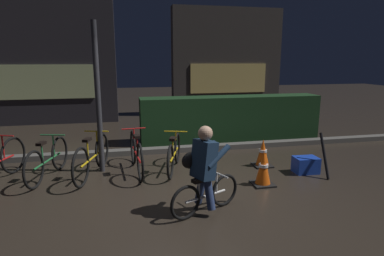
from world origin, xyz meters
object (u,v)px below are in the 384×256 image
(parked_bike_right_mid, at_px, (174,154))
(traffic_cone_near, at_px, (263,169))
(parked_bike_left_mid, at_px, (48,160))
(parked_bike_center_left, at_px, (92,157))
(blue_crate, at_px, (306,165))
(closed_umbrella, at_px, (324,156))
(cyclist, at_px, (203,170))
(parked_bike_center_right, at_px, (136,154))
(street_post, at_px, (98,99))
(traffic_cone_far, at_px, (263,153))

(parked_bike_right_mid, xyz_separation_m, traffic_cone_near, (1.37, -1.06, -0.04))
(parked_bike_left_mid, bearing_deg, parked_bike_right_mid, -77.10)
(parked_bike_center_left, distance_m, traffic_cone_near, 3.07)
(blue_crate, distance_m, closed_umbrella, 0.41)
(cyclist, bearing_deg, blue_crate, 2.05)
(parked_bike_center_right, height_order, closed_umbrella, parked_bike_center_right)
(street_post, xyz_separation_m, traffic_cone_near, (2.74, -1.30, -1.10))
(parked_bike_right_mid, xyz_separation_m, traffic_cone_far, (1.78, -0.13, -0.06))
(parked_bike_center_left, distance_m, closed_umbrella, 4.24)
(parked_bike_right_mid, bearing_deg, street_post, 97.14)
(street_post, relative_size, parked_bike_center_right, 1.61)
(parked_bike_right_mid, distance_m, traffic_cone_near, 1.73)
(traffic_cone_near, bearing_deg, closed_umbrella, 6.80)
(cyclist, bearing_deg, traffic_cone_near, 6.76)
(blue_crate, bearing_deg, parked_bike_center_left, 170.70)
(parked_bike_center_left, distance_m, parked_bike_right_mid, 1.51)
(cyclist, relative_size, closed_umbrella, 1.47)
(traffic_cone_far, bearing_deg, traffic_cone_near, -113.76)
(parked_bike_left_mid, xyz_separation_m, traffic_cone_far, (4.07, -0.18, -0.07))
(street_post, distance_m, blue_crate, 4.09)
(parked_bike_left_mid, relative_size, closed_umbrella, 1.87)
(parked_bike_right_mid, distance_m, cyclist, 1.86)
(street_post, bearing_deg, parked_bike_right_mid, -9.94)
(parked_bike_center_right, relative_size, parked_bike_right_mid, 1.15)
(traffic_cone_near, bearing_deg, parked_bike_center_right, 151.78)
(traffic_cone_far, bearing_deg, parked_bike_center_right, 175.67)
(traffic_cone_far, height_order, closed_umbrella, closed_umbrella)
(parked_bike_center_left, distance_m, cyclist, 2.46)
(parked_bike_left_mid, distance_m, parked_bike_center_right, 1.57)
(parked_bike_center_right, distance_m, blue_crate, 3.22)
(parked_bike_left_mid, bearing_deg, street_post, -64.34)
(parked_bike_center_right, bearing_deg, traffic_cone_far, -99.17)
(parked_bike_center_left, xyz_separation_m, parked_bike_right_mid, (1.51, 0.02, -0.03))
(blue_crate, bearing_deg, parked_bike_left_mid, 171.39)
(parked_bike_center_right, xyz_separation_m, cyclist, (0.84, -1.89, 0.27))
(parked_bike_center_left, relative_size, parked_bike_center_right, 0.97)
(parked_bike_left_mid, height_order, traffic_cone_far, parked_bike_left_mid)
(traffic_cone_near, relative_size, traffic_cone_far, 1.09)
(traffic_cone_near, relative_size, blue_crate, 1.37)
(parked_bike_center_right, bearing_deg, blue_crate, -107.75)
(parked_bike_center_right, relative_size, blue_crate, 3.94)
(parked_bike_left_mid, bearing_deg, blue_crate, -84.39)
(parked_bike_center_right, bearing_deg, parked_bike_right_mid, -99.49)
(cyclist, bearing_deg, parked_bike_left_mid, 117.17)
(cyclist, bearing_deg, parked_bike_right_mid, 68.96)
(traffic_cone_near, height_order, traffic_cone_far, traffic_cone_near)
(blue_crate, bearing_deg, closed_umbrella, -50.62)
(parked_bike_center_left, height_order, traffic_cone_near, parked_bike_center_left)
(traffic_cone_near, xyz_separation_m, traffic_cone_far, (0.41, 0.93, -0.02))
(blue_crate, bearing_deg, parked_bike_right_mid, 164.74)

